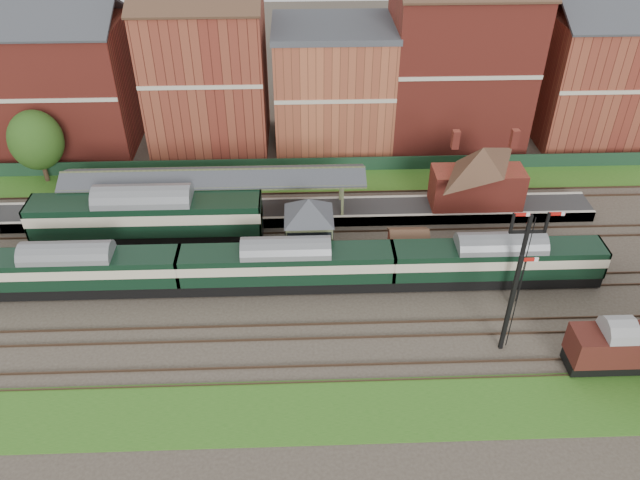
{
  "coord_description": "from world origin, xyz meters",
  "views": [
    {
      "loc": [
        -3.58,
        -37.06,
        31.4
      ],
      "look_at": [
        -2.17,
        2.0,
        3.0
      ],
      "focal_mm": 35.0,
      "sensor_mm": 36.0,
      "label": 1
    }
  ],
  "objects_px": {
    "dmu_train": "(287,265)",
    "platform_railcar": "(147,216)",
    "signal_box": "(309,229)",
    "semaphore_bracket": "(523,254)",
    "goods_van_a": "(612,347)"
  },
  "relations": [
    {
      "from": "signal_box",
      "to": "goods_van_a",
      "type": "height_order",
      "value": "signal_box"
    },
    {
      "from": "signal_box",
      "to": "dmu_train",
      "type": "height_order",
      "value": "signal_box"
    },
    {
      "from": "semaphore_bracket",
      "to": "goods_van_a",
      "type": "relative_size",
      "value": 1.51
    },
    {
      "from": "signal_box",
      "to": "platform_railcar",
      "type": "distance_m",
      "value": 13.86
    },
    {
      "from": "signal_box",
      "to": "goods_van_a",
      "type": "distance_m",
      "value": 23.05
    },
    {
      "from": "signal_box",
      "to": "goods_van_a",
      "type": "relative_size",
      "value": 1.11
    },
    {
      "from": "semaphore_bracket",
      "to": "dmu_train",
      "type": "height_order",
      "value": "semaphore_bracket"
    },
    {
      "from": "dmu_train",
      "to": "platform_railcar",
      "type": "xyz_separation_m",
      "value": [
        -11.68,
        6.5,
        0.38
      ]
    },
    {
      "from": "signal_box",
      "to": "platform_railcar",
      "type": "xyz_separation_m",
      "value": [
        -13.46,
        3.25,
        -0.62
      ]
    },
    {
      "from": "signal_box",
      "to": "platform_railcar",
      "type": "relative_size",
      "value": 0.31
    },
    {
      "from": "dmu_train",
      "to": "platform_railcar",
      "type": "height_order",
      "value": "platform_railcar"
    },
    {
      "from": "semaphore_bracket",
      "to": "goods_van_a",
      "type": "distance_m",
      "value": 8.34
    },
    {
      "from": "dmu_train",
      "to": "platform_railcar",
      "type": "distance_m",
      "value": 13.37
    },
    {
      "from": "goods_van_a",
      "to": "signal_box",
      "type": "bearing_deg",
      "value": 147.84
    },
    {
      "from": "semaphore_bracket",
      "to": "platform_railcar",
      "type": "distance_m",
      "value": 29.96
    }
  ]
}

